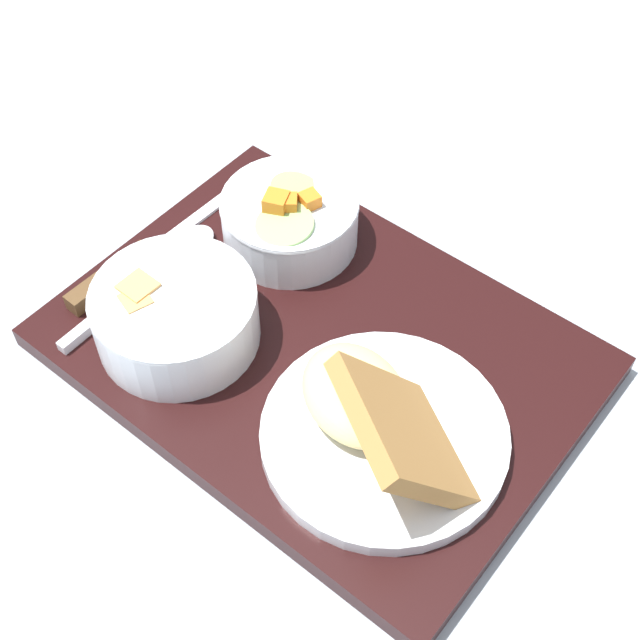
{
  "coord_description": "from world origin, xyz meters",
  "views": [
    {
      "loc": [
        0.22,
        -0.36,
        0.57
      ],
      "look_at": [
        0.0,
        0.0,
        0.05
      ],
      "focal_mm": 50.0,
      "sensor_mm": 36.0,
      "label": 1
    }
  ],
  "objects_px": {
    "bowl_salad": "(290,217)",
    "knife": "(122,269)",
    "bowl_soup": "(175,313)",
    "plate_main": "(380,424)",
    "spoon": "(166,263)"
  },
  "relations": [
    {
      "from": "bowl_soup",
      "to": "plate_main",
      "type": "distance_m",
      "value": 0.18
    },
    {
      "from": "bowl_salad",
      "to": "plate_main",
      "type": "distance_m",
      "value": 0.21
    },
    {
      "from": "bowl_salad",
      "to": "knife",
      "type": "bearing_deg",
      "value": -132.74
    },
    {
      "from": "bowl_salad",
      "to": "knife",
      "type": "height_order",
      "value": "bowl_salad"
    },
    {
      "from": "bowl_salad",
      "to": "plate_main",
      "type": "xyz_separation_m",
      "value": [
        0.16,
        -0.13,
        -0.01
      ]
    },
    {
      "from": "bowl_salad",
      "to": "spoon",
      "type": "relative_size",
      "value": 0.7
    },
    {
      "from": "bowl_soup",
      "to": "plate_main",
      "type": "relative_size",
      "value": 0.71
    },
    {
      "from": "spoon",
      "to": "plate_main",
      "type": "bearing_deg",
      "value": -95.27
    },
    {
      "from": "plate_main",
      "to": "spoon",
      "type": "distance_m",
      "value": 0.24
    },
    {
      "from": "spoon",
      "to": "knife",
      "type": "bearing_deg",
      "value": 141.83
    },
    {
      "from": "bowl_salad",
      "to": "bowl_soup",
      "type": "distance_m",
      "value": 0.14
    },
    {
      "from": "plate_main",
      "to": "knife",
      "type": "height_order",
      "value": "plate_main"
    },
    {
      "from": "plate_main",
      "to": "knife",
      "type": "bearing_deg",
      "value": 173.75
    },
    {
      "from": "knife",
      "to": "plate_main",
      "type": "bearing_deg",
      "value": -86.74
    },
    {
      "from": "plate_main",
      "to": "knife",
      "type": "xyz_separation_m",
      "value": [
        -0.26,
        0.03,
        -0.01
      ]
    }
  ]
}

